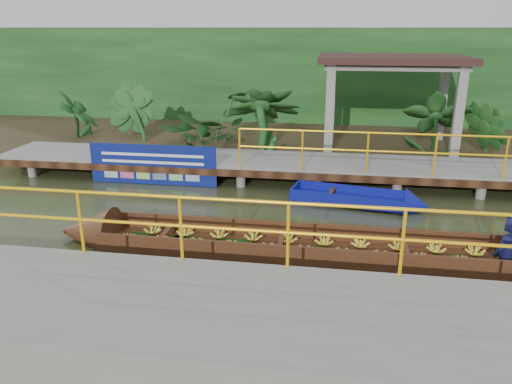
# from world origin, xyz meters

# --- Properties ---
(ground) EXTENTS (80.00, 80.00, 0.00)m
(ground) POSITION_xyz_m (0.00, 0.00, 0.00)
(ground) COLOR #2E3319
(ground) RESTS_ON ground
(land_strip) EXTENTS (30.00, 8.00, 0.45)m
(land_strip) POSITION_xyz_m (0.00, 7.50, 0.23)
(land_strip) COLOR #302918
(land_strip) RESTS_ON ground
(far_dock) EXTENTS (16.00, 2.06, 1.66)m
(far_dock) POSITION_xyz_m (0.02, 3.43, 0.48)
(far_dock) COLOR slate
(far_dock) RESTS_ON ground
(near_dock) EXTENTS (18.00, 2.40, 1.73)m
(near_dock) POSITION_xyz_m (1.00, -4.20, 0.30)
(near_dock) COLOR slate
(near_dock) RESTS_ON ground
(pavilion) EXTENTS (4.40, 3.00, 3.00)m
(pavilion) POSITION_xyz_m (3.00, 6.30, 2.82)
(pavilion) COLOR slate
(pavilion) RESTS_ON ground
(foliage_backdrop) EXTENTS (30.00, 0.80, 4.00)m
(foliage_backdrop) POSITION_xyz_m (0.00, 10.00, 2.00)
(foliage_backdrop) COLOR #123916
(foliage_backdrop) RESTS_ON ground
(vendor_boat) EXTENTS (11.09, 1.21, 2.28)m
(vendor_boat) POSITION_xyz_m (1.91, -1.23, 0.24)
(vendor_boat) COLOR #3C2010
(vendor_boat) RESTS_ON ground
(moored_blue_boat) EXTENTS (3.27, 1.39, 0.76)m
(moored_blue_boat) POSITION_xyz_m (2.56, 1.62, 0.13)
(moored_blue_boat) COLOR #0C1185
(moored_blue_boat) RESTS_ON ground
(blue_banner) EXTENTS (3.45, 0.04, 1.08)m
(blue_banner) POSITION_xyz_m (-3.33, 2.48, 0.56)
(blue_banner) COLOR navy
(blue_banner) RESTS_ON ground
(tropical_plants) EXTENTS (14.49, 1.49, 1.86)m
(tropical_plants) POSITION_xyz_m (-0.93, 5.30, 1.38)
(tropical_plants) COLOR #123916
(tropical_plants) RESTS_ON ground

